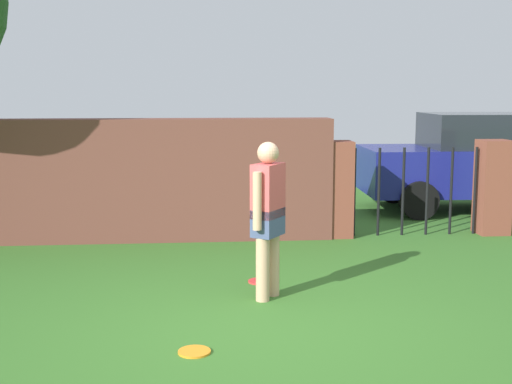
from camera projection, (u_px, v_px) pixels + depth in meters
ground_plane at (265, 329)px, 6.17m from camera, size 40.00×40.00×0.00m
brick_wall at (134, 180)px, 9.68m from camera, size 5.63×0.50×1.73m
person at (268, 213)px, 6.95m from camera, size 0.38×0.46×1.62m
fence_gate at (415, 188)px, 10.04m from camera, size 2.80×0.44×1.40m
car at (482, 162)px, 12.12m from camera, size 4.25×2.03×1.72m
frisbee_red at (260, 281)px, 7.66m from camera, size 0.27×0.27×0.02m
frisbee_orange at (194, 352)px, 5.61m from camera, size 0.27×0.27×0.02m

